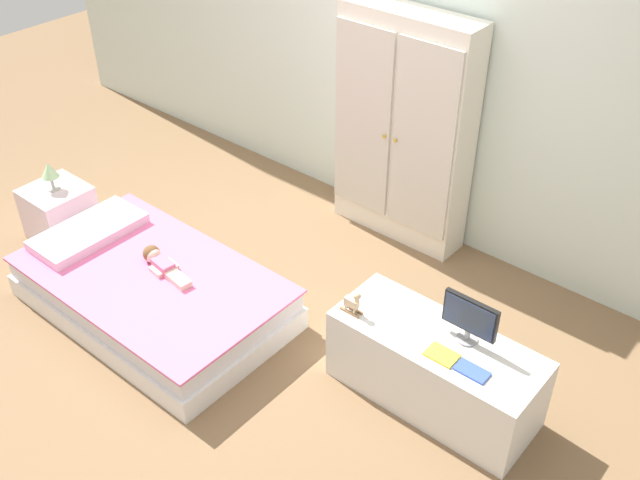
% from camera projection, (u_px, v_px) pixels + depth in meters
% --- Properties ---
extents(ground_plane, '(10.00, 10.00, 0.02)m').
position_uv_depth(ground_plane, '(223.00, 332.00, 4.05)').
color(ground_plane, brown).
extents(back_wall, '(6.40, 0.05, 2.70)m').
position_uv_depth(back_wall, '(404.00, 13.00, 4.23)').
color(back_wall, silver).
rests_on(back_wall, ground_plane).
extents(bed, '(1.51, 0.90, 0.26)m').
position_uv_depth(bed, '(154.00, 292.00, 4.11)').
color(bed, white).
rests_on(bed, ground_plane).
extents(pillow, '(0.32, 0.64, 0.06)m').
position_uv_depth(pillow, '(88.00, 232.00, 4.30)').
color(pillow, silver).
rests_on(pillow, bed).
extents(doll, '(0.39, 0.14, 0.10)m').
position_uv_depth(doll, '(159.00, 261.00, 4.06)').
color(doll, '#D6668E').
rests_on(doll, bed).
extents(nightstand, '(0.36, 0.36, 0.35)m').
position_uv_depth(nightstand, '(60.00, 212.00, 4.68)').
color(nightstand, silver).
rests_on(nightstand, ground_plane).
extents(table_lamp, '(0.11, 0.11, 0.18)m').
position_uv_depth(table_lamp, '(49.00, 172.00, 4.51)').
color(table_lamp, '#B7B2AD').
rests_on(table_lamp, nightstand).
extents(wardrobe, '(0.86, 0.28, 1.45)m').
position_uv_depth(wardrobe, '(403.00, 130.00, 4.41)').
color(wardrobe, white).
rests_on(wardrobe, ground_plane).
extents(tv_stand, '(1.01, 0.41, 0.41)m').
position_uv_depth(tv_stand, '(434.00, 369.00, 3.54)').
color(tv_stand, silver).
rests_on(tv_stand, ground_plane).
extents(tv_monitor, '(0.27, 0.10, 0.24)m').
position_uv_depth(tv_monitor, '(470.00, 318.00, 3.32)').
color(tv_monitor, '#99999E').
rests_on(tv_monitor, tv_stand).
extents(rocking_horse_toy, '(0.11, 0.04, 0.13)m').
position_uv_depth(rocking_horse_toy, '(353.00, 302.00, 3.52)').
color(rocking_horse_toy, '#8E6642').
rests_on(rocking_horse_toy, tv_stand).
extents(book_yellow, '(0.14, 0.10, 0.01)m').
position_uv_depth(book_yellow, '(442.00, 355.00, 3.32)').
color(book_yellow, gold).
rests_on(book_yellow, tv_stand).
extents(book_blue, '(0.15, 0.08, 0.01)m').
position_uv_depth(book_blue, '(472.00, 371.00, 3.23)').
color(book_blue, blue).
rests_on(book_blue, tv_stand).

